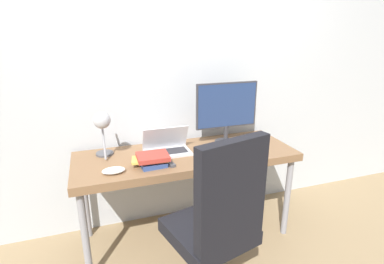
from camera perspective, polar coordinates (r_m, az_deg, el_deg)
The scene contains 10 objects.
ground_plane at distance 2.51m, azimuth 1.44°, elevation -22.89°, with size 12.00×12.00×0.00m, color #937A56.
wall_back at distance 2.57m, azimuth -3.73°, elevation 10.36°, with size 8.00×0.05×2.60m.
desk at distance 2.39m, azimuth -1.02°, elevation -5.48°, with size 1.72×0.63×0.76m.
laptop at distance 2.36m, azimuth -4.82°, elevation -2.97°, with size 0.36×0.21×0.21m.
monitor at distance 2.51m, azimuth 6.62°, elevation 4.44°, with size 0.54×0.19×0.52m.
desk_lamp at distance 2.23m, azimuth -16.70°, elevation 1.14°, with size 0.13×0.27×0.38m.
office_chair at distance 1.84m, azimuth 5.02°, elevation -16.14°, with size 0.63×0.62×1.15m.
book_stack at distance 2.15m, azimuth -7.56°, elevation -5.20°, with size 0.27×0.19×0.08m.
tv_remote at distance 2.18m, azimuth -4.50°, elevation -5.72°, with size 0.07×0.17×0.02m.
game_controller at distance 2.10m, azimuth -14.70°, elevation -7.10°, with size 0.15×0.09×0.04m.
Camera 1 is at (-0.66, -1.77, 1.66)m, focal length 28.00 mm.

